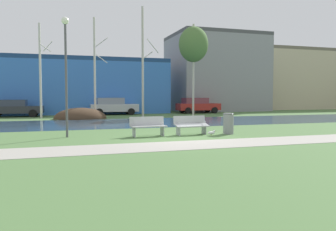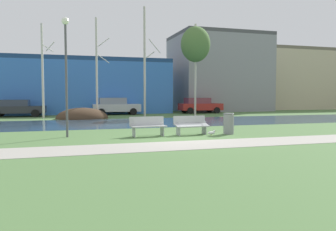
% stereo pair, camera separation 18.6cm
% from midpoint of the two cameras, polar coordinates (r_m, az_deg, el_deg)
% --- Properties ---
extents(ground_plane, '(120.00, 120.00, 0.00)m').
position_cam_midpoint_polar(ground_plane, '(24.10, -6.56, -0.91)').
color(ground_plane, '#4C703D').
extents(paved_path_strip, '(60.00, 2.12, 0.01)m').
position_cam_midpoint_polar(paved_path_strip, '(12.44, 4.20, -4.96)').
color(paved_path_strip, '#9E998E').
rests_on(paved_path_strip, ground).
extents(river_band, '(80.00, 7.71, 0.01)m').
position_cam_midpoint_polar(river_band, '(22.53, -5.79, -1.20)').
color(river_band, '#2D475B').
rests_on(river_band, ground).
extents(soil_mound, '(4.03, 2.84, 1.72)m').
position_cam_midpoint_polar(soil_mound, '(27.01, -14.85, -0.53)').
color(soil_mound, '#423021').
rests_on(soil_mound, ground).
extents(bench_left, '(1.63, 0.66, 0.87)m').
position_cam_midpoint_polar(bench_left, '(14.93, -3.77, -1.75)').
color(bench_left, '#9EA0A3').
rests_on(bench_left, ground).
extents(bench_right, '(1.63, 0.66, 0.87)m').
position_cam_midpoint_polar(bench_right, '(15.54, 3.58, -1.54)').
color(bench_right, '#9EA0A3').
rests_on(bench_right, ground).
extents(trash_bin, '(0.51, 0.51, 0.99)m').
position_cam_midpoint_polar(trash_bin, '(16.05, 9.89, -1.29)').
color(trash_bin, gray).
rests_on(trash_bin, ground).
extents(seagull, '(0.39, 0.15, 0.24)m').
position_cam_midpoint_polar(seagull, '(15.36, 7.08, -2.90)').
color(seagull, white).
rests_on(seagull, ground).
extents(streetlamp, '(0.32, 0.32, 5.16)m').
position_cam_midpoint_polar(streetlamp, '(15.27, -17.31, 9.46)').
color(streetlamp, '#4C4C51').
rests_on(streetlamp, ground).
extents(birch_far_left, '(1.07, 1.81, 7.47)m').
position_cam_midpoint_polar(birch_far_left, '(28.46, -21.01, 7.23)').
color(birch_far_left, beige).
rests_on(birch_far_left, ground).
extents(birch_left, '(1.15, 2.08, 8.05)m').
position_cam_midpoint_polar(birch_left, '(27.93, -12.49, 8.02)').
color(birch_left, beige).
rests_on(birch_left, ground).
extents(birch_center_left, '(1.46, 2.22, 9.19)m').
position_cam_midpoint_polar(birch_center_left, '(28.53, -4.45, 9.11)').
color(birch_center_left, '#BCB7A8').
rests_on(birch_center_left, ground).
extents(birch_center, '(2.62, 2.62, 8.13)m').
position_cam_midpoint_polar(birch_center, '(30.47, 4.17, 11.91)').
color(birch_center, '#BCB7A8').
rests_on(birch_center, ground).
extents(parked_van_nearest_dark, '(4.55, 2.12, 1.45)m').
position_cam_midpoint_polar(parked_van_nearest_dark, '(31.18, -24.90, 1.19)').
color(parked_van_nearest_dark, '#282B30').
rests_on(parked_van_nearest_dark, ground).
extents(parked_sedan_second_silver, '(4.42, 2.14, 1.60)m').
position_cam_midpoint_polar(parked_sedan_second_silver, '(31.73, -9.47, 1.61)').
color(parked_sedan_second_silver, '#B2B5BC').
rests_on(parked_sedan_second_silver, ground).
extents(parked_hatch_third_red, '(4.33, 2.17, 1.57)m').
position_cam_midpoint_polar(parked_hatch_third_red, '(34.34, 4.83, 1.76)').
color(parked_hatch_third_red, maroon).
rests_on(parked_hatch_third_red, ground).
extents(building_blue_store, '(17.83, 9.86, 5.50)m').
position_cam_midpoint_polar(building_blue_store, '(37.24, -15.33, 4.76)').
color(building_blue_store, '#3870C6').
rests_on(building_blue_store, ground).
extents(building_grey_warehouse, '(10.50, 8.19, 8.99)m').
position_cam_midpoint_polar(building_grey_warehouse, '(41.03, 7.93, 7.16)').
color(building_grey_warehouse, gray).
rests_on(building_grey_warehouse, ground).
extents(building_beige_block, '(14.41, 6.68, 7.92)m').
position_cam_midpoint_polar(building_beige_block, '(49.21, 21.11, 5.71)').
color(building_beige_block, '#BCAD8E').
rests_on(building_beige_block, ground).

